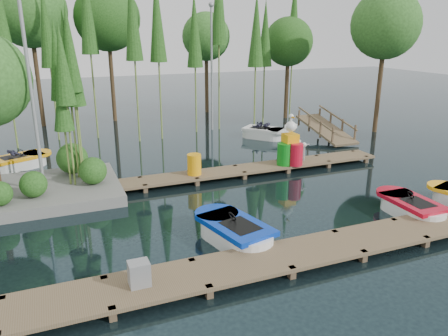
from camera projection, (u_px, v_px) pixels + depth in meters
name	position (u px, v px, depth m)	size (l,w,h in m)	color
ground_plane	(216.00, 204.00, 15.20)	(90.00, 90.00, 0.00)	#1A2C31
near_dock	(279.00, 257.00, 11.16)	(18.00, 1.50, 0.50)	brown
far_dock	(217.00, 173.00, 17.70)	(15.00, 1.20, 0.50)	brown
island	(9.00, 110.00, 14.88)	(6.20, 4.20, 6.75)	slate
tree_screen	(102.00, 23.00, 21.96)	(34.42, 18.53, 10.31)	#43301C
lamp_island	(30.00, 79.00, 14.14)	(0.30, 0.30, 7.25)	gray
lamp_rear	(212.00, 57.00, 25.05)	(0.30, 0.30, 7.25)	gray
ramp	(326.00, 128.00, 23.99)	(1.50, 3.94, 1.49)	brown
boat_blue	(234.00, 233.00, 12.41)	(1.94, 3.12, 0.97)	white
boat_red	(411.00, 208.00, 14.17)	(1.24, 2.64, 0.88)	white
boat_yellow_far	(19.00, 162.00, 19.03)	(2.90, 2.17, 1.32)	white
boat_white_far	(264.00, 133.00, 24.26)	(2.72, 2.86, 1.29)	white
utility_cabinet	(139.00, 274.00, 9.76)	(0.47, 0.39, 0.57)	gray
yellow_barrel	(194.00, 164.00, 17.20)	(0.55, 0.55, 0.83)	#FFA60D
drum_cluster	(291.00, 149.00, 18.54)	(1.24, 1.14, 2.15)	#0E7F17
seagull_post	(304.00, 148.00, 18.97)	(0.51, 0.28, 0.82)	gray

